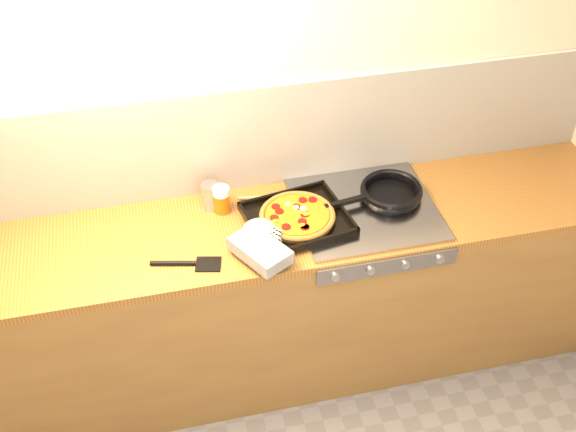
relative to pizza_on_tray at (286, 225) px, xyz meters
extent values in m
plane|color=#BDB39F|center=(-0.08, 0.37, 0.31)|extent=(3.20, 0.00, 3.20)
cube|color=white|center=(-0.08, 0.35, 0.21)|extent=(3.20, 0.02, 0.50)
cube|color=olive|center=(-0.08, 0.07, -0.51)|extent=(3.20, 0.60, 0.86)
cube|color=#955E2E|center=(-0.08, 0.07, -0.06)|extent=(3.20, 0.60, 0.04)
cube|color=gray|center=(0.37, -0.23, -0.09)|extent=(0.60, 0.03, 0.08)
cylinder|color=#A5A5AA|center=(0.14, -0.25, -0.09)|extent=(0.04, 0.02, 0.04)
cylinder|color=#A5A5AA|center=(0.29, -0.25, -0.09)|extent=(0.04, 0.02, 0.04)
cylinder|color=#A5A5AA|center=(0.44, -0.25, -0.09)|extent=(0.04, 0.02, 0.04)
cylinder|color=#A5A5AA|center=(0.59, -0.25, -0.09)|extent=(0.04, 0.02, 0.04)
cube|color=gray|center=(0.37, 0.07, -0.04)|extent=(0.60, 0.56, 0.02)
cube|color=black|center=(0.06, 0.04, -0.02)|extent=(0.47, 0.42, 0.01)
cube|color=black|center=(0.03, 0.22, -0.01)|extent=(0.41, 0.08, 0.02)
cube|color=black|center=(0.09, -0.13, -0.01)|extent=(0.41, 0.08, 0.02)
cube|color=black|center=(0.25, 0.08, -0.01)|extent=(0.07, 0.36, 0.02)
cube|color=black|center=(-0.14, 0.01, -0.01)|extent=(0.07, 0.36, 0.02)
cylinder|color=olive|center=(0.06, 0.04, -0.01)|extent=(0.36, 0.36, 0.02)
torus|color=olive|center=(0.06, 0.04, 0.00)|extent=(0.37, 0.37, 0.02)
cylinder|color=orange|center=(0.06, 0.04, 0.01)|extent=(0.31, 0.31, 0.01)
cylinder|color=maroon|center=(0.09, 0.03, 0.01)|extent=(0.04, 0.04, 0.01)
cylinder|color=maroon|center=(-0.02, 0.11, 0.01)|extent=(0.04, 0.04, 0.01)
cylinder|color=maroon|center=(0.07, -0.05, 0.01)|extent=(0.04, 0.04, 0.01)
cylinder|color=maroon|center=(-0.04, 0.04, 0.01)|extent=(0.04, 0.04, 0.01)
cylinder|color=maroon|center=(0.10, 0.13, 0.01)|extent=(0.04, 0.04, 0.01)
cylinder|color=maroon|center=(0.06, 0.09, 0.01)|extent=(0.04, 0.04, 0.01)
cylinder|color=maroon|center=(-0.01, -0.03, 0.01)|extent=(0.04, 0.04, 0.01)
cylinder|color=maroon|center=(0.15, 0.12, 0.01)|extent=(0.04, 0.04, 0.01)
cylinder|color=maroon|center=(0.07, -0.04, 0.01)|extent=(0.04, 0.04, 0.01)
cylinder|color=maroon|center=(0.07, -0.01, 0.01)|extent=(0.04, 0.04, 0.01)
cylinder|color=maroon|center=(-0.01, 0.08, 0.01)|extent=(0.04, 0.04, 0.01)
ellipsoid|color=orange|center=(-0.02, 0.01, 0.01)|extent=(0.04, 0.03, 0.01)
ellipsoid|color=orange|center=(-0.04, 0.02, 0.01)|extent=(0.04, 0.03, 0.01)
ellipsoid|color=orange|center=(0.04, 0.09, 0.01)|extent=(0.04, 0.03, 0.01)
ellipsoid|color=orange|center=(0.03, 0.13, 0.01)|extent=(0.04, 0.03, 0.01)
ellipsoid|color=orange|center=(0.06, -0.03, 0.01)|extent=(0.04, 0.03, 0.01)
ellipsoid|color=orange|center=(0.10, 0.03, 0.01)|extent=(0.04, 0.03, 0.01)
ellipsoid|color=orange|center=(0.08, 0.05, 0.01)|extent=(0.04, 0.03, 0.01)
ellipsoid|color=orange|center=(-0.01, 0.00, 0.01)|extent=(0.04, 0.03, 0.01)
ellipsoid|color=orange|center=(0.05, 0.12, 0.01)|extent=(0.04, 0.03, 0.01)
ellipsoid|color=silver|center=(0.03, 0.12, 0.01)|extent=(0.04, 0.04, 0.01)
ellipsoid|color=silver|center=(0.06, 0.09, 0.01)|extent=(0.04, 0.04, 0.01)
ellipsoid|color=silver|center=(0.09, 0.07, 0.01)|extent=(0.04, 0.04, 0.01)
cube|color=black|center=(-0.14, -0.14, 0.01)|extent=(0.25, 0.29, 0.06)
ellipsoid|color=black|center=(-0.12, -0.02, 0.01)|extent=(0.17, 0.17, 0.06)
cylinder|color=black|center=(-0.07, -0.10, 0.01)|extent=(0.08, 0.11, 0.05)
cylinder|color=black|center=(0.50, 0.12, -0.02)|extent=(0.29, 0.29, 0.01)
torus|color=black|center=(0.50, 0.12, 0.00)|extent=(0.32, 0.32, 0.03)
cube|color=black|center=(0.28, 0.08, 0.01)|extent=(0.20, 0.05, 0.02)
cylinder|color=#9A1F0C|center=(-0.28, 0.24, 0.02)|extent=(0.09, 0.09, 0.11)
cylinder|color=#B2B2B7|center=(-0.28, 0.24, 0.07)|extent=(0.09, 0.09, 0.01)
cylinder|color=#B2B2B7|center=(-0.28, 0.24, -0.04)|extent=(0.09, 0.09, 0.01)
cylinder|color=#D9570C|center=(-0.24, 0.20, 0.00)|extent=(0.08, 0.08, 0.09)
cylinder|color=silver|center=(-0.24, 0.20, 0.06)|extent=(0.08, 0.08, 0.03)
cylinder|color=#B1744B|center=(-0.03, 0.24, -0.03)|extent=(0.26, 0.06, 0.02)
ellipsoid|color=#B1744B|center=(0.11, 0.21, -0.03)|extent=(0.07, 0.05, 0.02)
cube|color=black|center=(-0.35, -0.12, -0.04)|extent=(0.12, 0.11, 0.01)
cylinder|color=black|center=(-0.48, -0.09, -0.03)|extent=(0.18, 0.06, 0.02)
camera|label=1|loc=(-0.51, -2.21, 1.95)|focal=45.00mm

